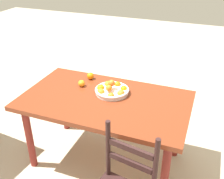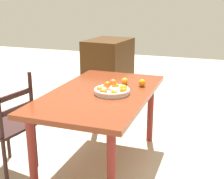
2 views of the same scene
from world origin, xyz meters
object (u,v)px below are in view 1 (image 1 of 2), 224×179
orange_loose_1 (90,76)px  orange_loose_0 (82,83)px  dining_table (105,107)px  fruit_bowl (112,90)px

orange_loose_1 → orange_loose_0: bearing=86.1°
dining_table → orange_loose_0: 0.37m
dining_table → orange_loose_1: (0.30, -0.32, 0.13)m
dining_table → fruit_bowl: (-0.02, -0.12, 0.12)m
orange_loose_1 → fruit_bowl: bearing=147.9°
fruit_bowl → orange_loose_1: (0.32, -0.20, 0.00)m
dining_table → orange_loose_0: (0.31, -0.14, 0.12)m
dining_table → orange_loose_0: orange_loose_0 is taller
dining_table → fruit_bowl: fruit_bowl is taller
dining_table → orange_loose_1: bearing=-47.0°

